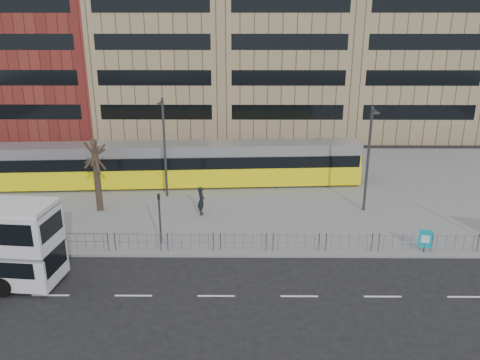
{
  "coord_description": "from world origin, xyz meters",
  "views": [
    {
      "loc": [
        -0.72,
        -23.58,
        12.36
      ],
      "look_at": [
        -0.92,
        6.0,
        2.58
      ],
      "focal_mm": 35.0,
      "sensor_mm": 36.0,
      "label": 1
    }
  ],
  "objects_px": {
    "traffic_light_west": "(160,212)",
    "lamp_post_west": "(164,144)",
    "bare_tree": "(93,137)",
    "ad_panel": "(425,239)",
    "pedestrian": "(201,201)",
    "lamp_post_east": "(369,155)",
    "tram": "(178,164)"
  },
  "relations": [
    {
      "from": "pedestrian",
      "to": "tram",
      "type": "bearing_deg",
      "value": 15.14
    },
    {
      "from": "ad_panel",
      "to": "bare_tree",
      "type": "relative_size",
      "value": 0.19
    },
    {
      "from": "tram",
      "to": "ad_panel",
      "type": "bearing_deg",
      "value": -40.84
    },
    {
      "from": "lamp_post_east",
      "to": "lamp_post_west",
      "type": "bearing_deg",
      "value": 169.1
    },
    {
      "from": "traffic_light_west",
      "to": "lamp_post_east",
      "type": "xyz_separation_m",
      "value": [
        13.24,
        5.31,
        2.01
      ]
    },
    {
      "from": "ad_panel",
      "to": "traffic_light_west",
      "type": "xyz_separation_m",
      "value": [
        -15.09,
        1.01,
        1.19
      ]
    },
    {
      "from": "tram",
      "to": "traffic_light_west",
      "type": "height_order",
      "value": "tram"
    },
    {
      "from": "tram",
      "to": "lamp_post_west",
      "type": "relative_size",
      "value": 3.94
    },
    {
      "from": "ad_panel",
      "to": "lamp_post_west",
      "type": "xyz_separation_m",
      "value": [
        -16.0,
        9.05,
        3.27
      ]
    },
    {
      "from": "lamp_post_east",
      "to": "bare_tree",
      "type": "bearing_deg",
      "value": -179.75
    },
    {
      "from": "pedestrian",
      "to": "bare_tree",
      "type": "distance_m",
      "value": 8.34
    },
    {
      "from": "ad_panel",
      "to": "pedestrian",
      "type": "height_order",
      "value": "pedestrian"
    },
    {
      "from": "tram",
      "to": "bare_tree",
      "type": "distance_m",
      "value": 8.09
    },
    {
      "from": "lamp_post_west",
      "to": "bare_tree",
      "type": "xyz_separation_m",
      "value": [
        -4.23,
        -2.81,
        1.18
      ]
    },
    {
      "from": "lamp_post_west",
      "to": "lamp_post_east",
      "type": "relative_size",
      "value": 1.02
    },
    {
      "from": "traffic_light_west",
      "to": "bare_tree",
      "type": "relative_size",
      "value": 0.44
    },
    {
      "from": "lamp_post_west",
      "to": "bare_tree",
      "type": "relative_size",
      "value": 1.04
    },
    {
      "from": "traffic_light_west",
      "to": "lamp_post_west",
      "type": "bearing_deg",
      "value": 87.8
    },
    {
      "from": "pedestrian",
      "to": "traffic_light_west",
      "type": "relative_size",
      "value": 0.63
    },
    {
      "from": "tram",
      "to": "lamp_post_east",
      "type": "bearing_deg",
      "value": -25.33
    },
    {
      "from": "tram",
      "to": "ad_panel",
      "type": "relative_size",
      "value": 21.51
    },
    {
      "from": "tram",
      "to": "ad_panel",
      "type": "height_order",
      "value": "tram"
    },
    {
      "from": "pedestrian",
      "to": "traffic_light_west",
      "type": "xyz_separation_m",
      "value": [
        -2.0,
        -4.52,
        0.99
      ]
    },
    {
      "from": "pedestrian",
      "to": "bare_tree",
      "type": "relative_size",
      "value": 0.28
    },
    {
      "from": "bare_tree",
      "to": "ad_panel",
      "type": "bearing_deg",
      "value": -17.15
    },
    {
      "from": "pedestrian",
      "to": "lamp_post_east",
      "type": "height_order",
      "value": "lamp_post_east"
    },
    {
      "from": "ad_panel",
      "to": "lamp_post_east",
      "type": "height_order",
      "value": "lamp_post_east"
    },
    {
      "from": "traffic_light_west",
      "to": "lamp_post_east",
      "type": "height_order",
      "value": "lamp_post_east"
    },
    {
      "from": "pedestrian",
      "to": "traffic_light_west",
      "type": "height_order",
      "value": "traffic_light_west"
    },
    {
      "from": "traffic_light_west",
      "to": "lamp_post_west",
      "type": "height_order",
      "value": "lamp_post_west"
    },
    {
      "from": "traffic_light_west",
      "to": "ad_panel",
      "type": "bearing_deg",
      "value": -12.48
    },
    {
      "from": "bare_tree",
      "to": "lamp_post_west",
      "type": "bearing_deg",
      "value": 33.58
    }
  ]
}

